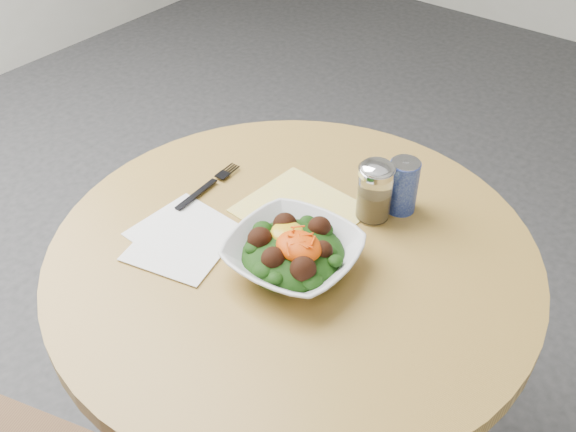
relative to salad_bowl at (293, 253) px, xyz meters
The scene contains 7 objects.
table 0.23m from the salad_bowl, 128.52° to the left, with size 0.90×0.90×0.75m.
cloth_napkin 0.16m from the salad_bowl, 122.54° to the left, with size 0.22×0.20×0.00m, color yellow.
paper_napkins 0.22m from the salad_bowl, 161.53° to the right, with size 0.21×0.22×0.00m.
salad_bowl is the anchor object (origin of this frame).
fork 0.29m from the salad_bowl, 164.13° to the left, with size 0.03×0.19×0.00m.
spice_shaker 0.21m from the salad_bowl, 80.10° to the left, with size 0.07×0.07×0.12m.
beverage_can 0.27m from the salad_bowl, 75.67° to the left, with size 0.06×0.06×0.11m.
Camera 1 is at (0.53, -0.69, 1.54)m, focal length 40.00 mm.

